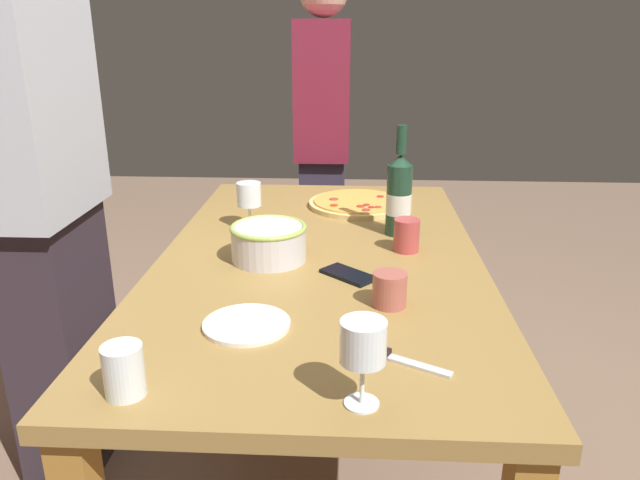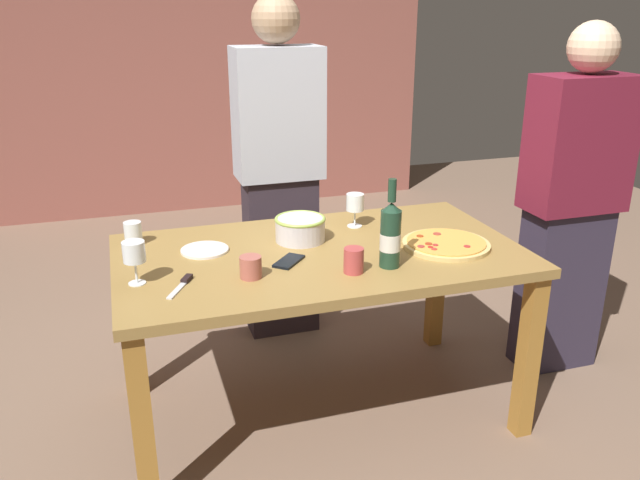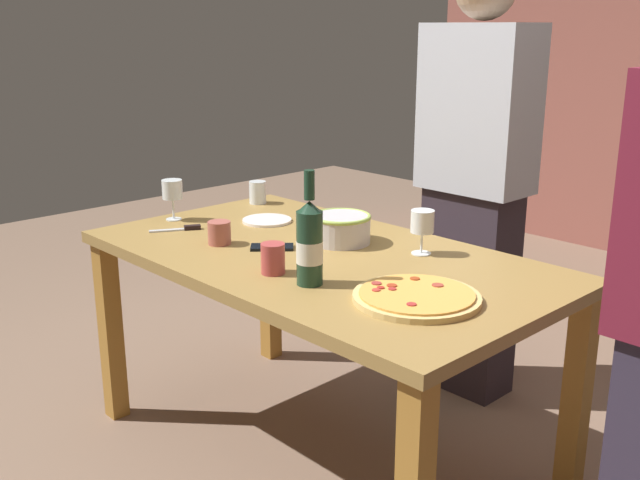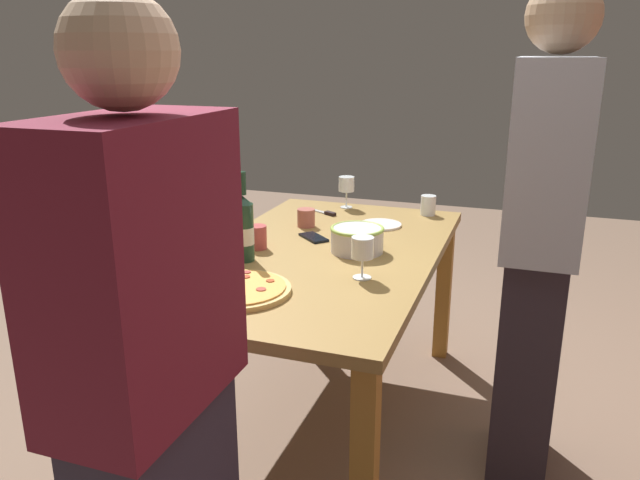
{
  "view_description": "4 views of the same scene",
  "coord_description": "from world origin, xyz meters",
  "px_view_note": "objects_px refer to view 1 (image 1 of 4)",
  "views": [
    {
      "loc": [
        -1.59,
        -0.09,
        1.36
      ],
      "look_at": [
        0.0,
        0.0,
        0.8
      ],
      "focal_mm": 33.95,
      "sensor_mm": 36.0,
      "label": 1
    },
    {
      "loc": [
        -0.73,
        -2.29,
        1.68
      ],
      "look_at": [
        0.0,
        0.0,
        0.8
      ],
      "focal_mm": 36.31,
      "sensor_mm": 36.0,
      "label": 2
    },
    {
      "loc": [
        1.69,
        -1.61,
        1.48
      ],
      "look_at": [
        0.0,
        0.0,
        0.8
      ],
      "focal_mm": 41.43,
      "sensor_mm": 36.0,
      "label": 3
    },
    {
      "loc": [
        2.18,
        0.77,
        1.5
      ],
      "look_at": [
        0.0,
        0.0,
        0.8
      ],
      "focal_mm": 34.67,
      "sensor_mm": 36.0,
      "label": 4
    }
  ],
  "objects_px": {
    "side_plate": "(247,324)",
    "cup_amber": "(407,235)",
    "person_host": "(43,204)",
    "person_guest_left": "(323,150)",
    "serving_bowl": "(269,241)",
    "wine_glass_by_bottle": "(249,196)",
    "pizza_knife": "(392,357)",
    "cell_phone": "(348,275)",
    "wine_bottle": "(399,194)",
    "dining_table": "(320,285)",
    "wine_glass_near_pizza": "(363,344)",
    "pizza": "(358,203)",
    "cup_ceramic": "(124,371)",
    "cup_spare": "(390,289)"
  },
  "relations": [
    {
      "from": "cup_amber",
      "to": "wine_bottle",
      "type": "bearing_deg",
      "value": 5.58
    },
    {
      "from": "wine_glass_by_bottle",
      "to": "person_guest_left",
      "type": "bearing_deg",
      "value": -10.75
    },
    {
      "from": "pizza",
      "to": "side_plate",
      "type": "bearing_deg",
      "value": 165.4
    },
    {
      "from": "cup_spare",
      "to": "cell_phone",
      "type": "height_order",
      "value": "cup_spare"
    },
    {
      "from": "serving_bowl",
      "to": "side_plate",
      "type": "height_order",
      "value": "serving_bowl"
    },
    {
      "from": "pizza",
      "to": "person_guest_left",
      "type": "relative_size",
      "value": 0.22
    },
    {
      "from": "wine_glass_by_bottle",
      "to": "cup_spare",
      "type": "height_order",
      "value": "wine_glass_by_bottle"
    },
    {
      "from": "wine_glass_by_bottle",
      "to": "cup_spare",
      "type": "distance_m",
      "value": 0.69
    },
    {
      "from": "person_host",
      "to": "person_guest_left",
      "type": "xyz_separation_m",
      "value": [
        1.18,
        -0.75,
        -0.07
      ]
    },
    {
      "from": "serving_bowl",
      "to": "cup_amber",
      "type": "relative_size",
      "value": 2.24
    },
    {
      "from": "serving_bowl",
      "to": "cell_phone",
      "type": "bearing_deg",
      "value": -116.23
    },
    {
      "from": "cell_phone",
      "to": "person_host",
      "type": "distance_m",
      "value": 0.91
    },
    {
      "from": "dining_table",
      "to": "wine_glass_by_bottle",
      "type": "height_order",
      "value": "wine_glass_by_bottle"
    },
    {
      "from": "serving_bowl",
      "to": "wine_glass_near_pizza",
      "type": "xyz_separation_m",
      "value": [
        -0.67,
        -0.25,
        0.06
      ]
    },
    {
      "from": "wine_bottle",
      "to": "wine_glass_by_bottle",
      "type": "height_order",
      "value": "wine_bottle"
    },
    {
      "from": "pizza",
      "to": "dining_table",
      "type": "bearing_deg",
      "value": 167.6
    },
    {
      "from": "cell_phone",
      "to": "pizza_knife",
      "type": "bearing_deg",
      "value": -125.65
    },
    {
      "from": "pizza_knife",
      "to": "person_guest_left",
      "type": "distance_m",
      "value": 1.79
    },
    {
      "from": "pizza_knife",
      "to": "person_host",
      "type": "height_order",
      "value": "person_host"
    },
    {
      "from": "wine_glass_near_pizza",
      "to": "person_host",
      "type": "height_order",
      "value": "person_host"
    },
    {
      "from": "cup_ceramic",
      "to": "person_host",
      "type": "relative_size",
      "value": 0.05
    },
    {
      "from": "serving_bowl",
      "to": "wine_glass_near_pizza",
      "type": "bearing_deg",
      "value": -159.63
    },
    {
      "from": "wine_glass_near_pizza",
      "to": "person_guest_left",
      "type": "distance_m",
      "value": 1.94
    },
    {
      "from": "serving_bowl",
      "to": "wine_glass_by_bottle",
      "type": "xyz_separation_m",
      "value": [
        0.28,
        0.1,
        0.05
      ]
    },
    {
      "from": "cup_amber",
      "to": "side_plate",
      "type": "xyz_separation_m",
      "value": [
        -0.49,
        0.38,
        -0.04
      ]
    },
    {
      "from": "cup_amber",
      "to": "pizza_knife",
      "type": "xyz_separation_m",
      "value": [
        -0.61,
        0.07,
        -0.04
      ]
    },
    {
      "from": "cup_ceramic",
      "to": "serving_bowl",
      "type": "bearing_deg",
      "value": -13.91
    },
    {
      "from": "wine_glass_near_pizza",
      "to": "person_guest_left",
      "type": "xyz_separation_m",
      "value": [
        1.93,
        0.16,
        -0.05
      ]
    },
    {
      "from": "serving_bowl",
      "to": "cell_phone",
      "type": "height_order",
      "value": "serving_bowl"
    },
    {
      "from": "wine_bottle",
      "to": "wine_glass_near_pizza",
      "type": "bearing_deg",
      "value": 172.42
    },
    {
      "from": "cup_amber",
      "to": "cup_ceramic",
      "type": "distance_m",
      "value": 0.93
    },
    {
      "from": "cup_ceramic",
      "to": "pizza_knife",
      "type": "distance_m",
      "value": 0.5
    },
    {
      "from": "serving_bowl",
      "to": "person_host",
      "type": "height_order",
      "value": "person_host"
    },
    {
      "from": "cup_amber",
      "to": "person_host",
      "type": "height_order",
      "value": "person_host"
    },
    {
      "from": "wine_bottle",
      "to": "wine_glass_by_bottle",
      "type": "xyz_separation_m",
      "value": [
        0.04,
        0.47,
        -0.02
      ]
    },
    {
      "from": "dining_table",
      "to": "wine_glass_by_bottle",
      "type": "relative_size",
      "value": 10.78
    },
    {
      "from": "dining_table",
      "to": "cell_phone",
      "type": "xyz_separation_m",
      "value": [
        -0.15,
        -0.08,
        0.1
      ]
    },
    {
      "from": "wine_bottle",
      "to": "person_guest_left",
      "type": "height_order",
      "value": "person_guest_left"
    },
    {
      "from": "pizza",
      "to": "serving_bowl",
      "type": "relative_size",
      "value": 1.68
    },
    {
      "from": "serving_bowl",
      "to": "cell_phone",
      "type": "relative_size",
      "value": 1.46
    },
    {
      "from": "wine_glass_by_bottle",
      "to": "pizza",
      "type": "bearing_deg",
      "value": -52.7
    },
    {
      "from": "wine_glass_by_bottle",
      "to": "pizza_knife",
      "type": "xyz_separation_m",
      "value": [
        -0.79,
        -0.41,
        -0.1
      ]
    },
    {
      "from": "cup_amber",
      "to": "cup_ceramic",
      "type": "relative_size",
      "value": 1.0
    },
    {
      "from": "cup_spare",
      "to": "wine_glass_near_pizza",
      "type": "bearing_deg",
      "value": 170.25
    },
    {
      "from": "side_plate",
      "to": "cup_amber",
      "type": "bearing_deg",
      "value": -37.8
    },
    {
      "from": "pizza_knife",
      "to": "cell_phone",
      "type": "bearing_deg",
      "value": 12.35
    },
    {
      "from": "wine_bottle",
      "to": "wine_glass_near_pizza",
      "type": "height_order",
      "value": "wine_bottle"
    },
    {
      "from": "pizza",
      "to": "serving_bowl",
      "type": "bearing_deg",
      "value": 155.35
    },
    {
      "from": "serving_bowl",
      "to": "side_plate",
      "type": "bearing_deg",
      "value": -179.38
    },
    {
      "from": "cup_amber",
      "to": "cup_ceramic",
      "type": "xyz_separation_m",
      "value": [
        -0.75,
        0.55,
        0.0
      ]
    }
  ]
}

